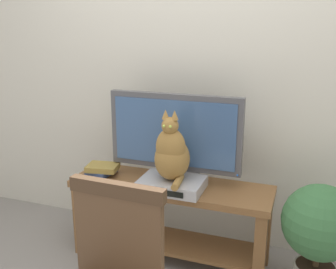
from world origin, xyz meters
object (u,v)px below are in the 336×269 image
tv (175,135)px  cat (172,154)px  book_stack (102,169)px  potted_plant (319,231)px  media_box (172,184)px  tv_stand (171,208)px

tv → cat: 0.19m
cat → book_stack: bearing=171.0°
book_stack → potted_plant: potted_plant is taller
cat → media_box: bearing=95.0°
media_box → cat: 0.21m
media_box → cat: (0.00, -0.01, 0.21)m
tv → media_box: 0.32m
book_stack → tv: bearing=9.5°
media_box → book_stack: (-0.55, 0.08, 0.00)m
tv → book_stack: bearing=-170.5°
book_stack → potted_plant: bearing=-3.4°
book_stack → tv_stand: bearing=1.0°
media_box → tv_stand: bearing=115.6°
tv → book_stack: (-0.51, -0.09, -0.27)m
cat → book_stack: 0.59m
tv_stand → cat: bearing=-66.8°
media_box → book_stack: book_stack is taller
media_box → potted_plant: bearing=-0.7°
tv → potted_plant: bearing=-10.4°
book_stack → cat: bearing=-9.0°
media_box → potted_plant: size_ratio=0.56×
tv_stand → media_box: media_box is taller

